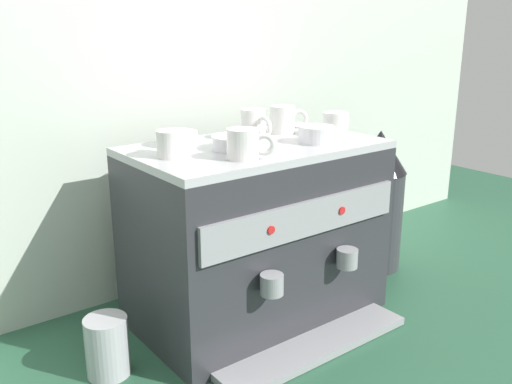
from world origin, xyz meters
name	(u,v)px	position (x,y,z in m)	size (l,w,h in m)	color
ground_plane	(256,313)	(0.00, 0.00, 0.00)	(4.00, 4.00, 0.00)	#28563D
tiled_backsplash_wall	(190,124)	(0.00, 0.34, 0.50)	(2.80, 0.03, 1.00)	silver
espresso_machine	(257,233)	(0.00, 0.00, 0.25)	(0.66, 0.50, 0.50)	#2D2D33
ceramic_cup_0	(254,125)	(0.03, 0.05, 0.54)	(0.07, 0.11, 0.08)	white
ceramic_cup_1	(170,143)	(-0.25, 0.01, 0.53)	(0.07, 0.11, 0.06)	white
ceramic_cup_2	(336,124)	(0.25, -0.05, 0.53)	(0.11, 0.07, 0.07)	white
ceramic_cup_3	(284,119)	(0.16, 0.08, 0.54)	(0.11, 0.07, 0.08)	white
ceramic_cup_4	(245,144)	(-0.13, -0.12, 0.53)	(0.10, 0.10, 0.07)	white
ceramic_bowl_0	(177,139)	(-0.17, 0.11, 0.51)	(0.11, 0.11, 0.04)	white
ceramic_bowl_1	(317,135)	(0.14, -0.09, 0.52)	(0.10, 0.10, 0.04)	white
ceramic_bowl_2	(236,143)	(-0.08, -0.02, 0.51)	(0.12, 0.12, 0.03)	white
coffee_grinder	(377,199)	(0.52, 0.02, 0.24)	(0.18, 0.18, 0.47)	#333338
milk_pitcher	(107,346)	(-0.46, -0.02, 0.07)	(0.10, 0.10, 0.15)	#B7B7BC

